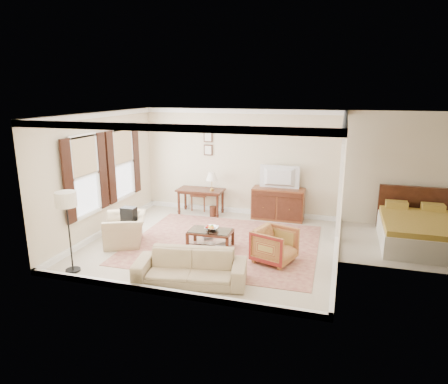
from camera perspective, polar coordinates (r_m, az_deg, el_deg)
The scene contains 21 objects.
room_shell at distance 8.54m, azimuth -1.88°, elevation 8.23°, with size 5.51×5.01×2.91m.
annex_bedroom at distance 9.85m, azimuth 26.33°, elevation -5.17°, with size 3.00×2.70×2.90m.
window_front at distance 9.31m, azimuth -19.25°, elevation 2.19°, with size 0.12×1.56×1.80m, color #CCB284, non-canonical shape.
window_rear at distance 10.61m, azimuth -14.24°, elevation 3.99°, with size 0.12×1.56×1.80m, color #CCB284, non-canonical shape.
doorway at distance 9.83m, azimuth 16.25°, elevation 0.20°, with size 0.10×1.12×2.25m, color white, non-canonical shape.
rug at distance 9.11m, azimuth -0.06°, elevation -7.40°, with size 4.14×3.55×0.01m, color maroon.
writing_desk at distance 11.14m, azimuth -3.35°, elevation -0.15°, with size 1.29×0.64×0.70m.
desk_chair at distance 11.53m, azimuth -3.43°, elevation -0.00°, with size 0.45×0.45×1.05m, color brown, non-canonical shape.
desk_lamp at distance 10.95m, azimuth -1.76°, elevation 1.56°, with size 0.32×0.32×0.50m, color silver, non-canonical shape.
framed_prints at distance 11.22m, azimuth -2.28°, elevation 6.97°, with size 0.25×0.04×0.68m, color #472114, non-canonical shape.
sideboard at distance 10.79m, azimuth 7.73°, elevation -1.68°, with size 1.38×0.53×0.85m, color brown.
tv at distance 10.55m, azimuth 7.88°, elevation 3.12°, with size 1.00×0.57×0.13m, color black.
coffee_table at distance 8.82m, azimuth -1.96°, elevation -6.07°, with size 0.97×0.58×0.41m.
fruit_bowl at distance 8.78m, azimuth -1.76°, elevation -5.10°, with size 0.42×0.42×0.10m, color silver.
book_a at distance 9.03m, azimuth -3.03°, elevation -6.55°, with size 0.28×0.04×0.38m, color brown.
book_b at distance 8.72m, azimuth -0.60°, elevation -7.36°, with size 0.28×0.03×0.38m, color brown.
striped_armchair at distance 8.14m, azimuth 7.26°, elevation -7.36°, with size 0.75×0.70×0.77m, color maroon.
club_armchair at distance 9.27m, azimuth -13.91°, elevation -4.55°, with size 1.02×0.66×0.89m, color tan.
backpack at distance 9.21m, azimuth -13.44°, elevation -3.05°, with size 0.32×0.22×0.40m, color black.
sofa at distance 7.28m, azimuth -4.84°, elevation -9.99°, with size 2.00×0.58×0.78m, color tan.
floor_lamp at distance 7.91m, azimuth -21.58°, elevation -1.77°, with size 0.39×0.39×1.58m.
Camera 1 is at (2.70, -8.05, 3.39)m, focal length 32.00 mm.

